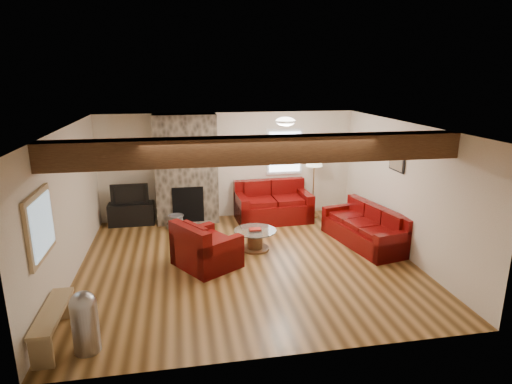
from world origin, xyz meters
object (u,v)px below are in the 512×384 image
armchair_red (207,244)px  tv_cabinet (132,214)px  coffee_table (255,240)px  television (130,193)px  sofa_three (364,226)px  floor_lamp (314,164)px  loveseat (273,202)px

armchair_red → tv_cabinet: (-1.55, 2.51, -0.16)m
tv_cabinet → armchair_red: bearing=-58.3°
coffee_table → tv_cabinet: tv_cabinet is taller
television → tv_cabinet: bearing=0.0°
sofa_three → armchair_red: bearing=-93.5°
armchair_red → floor_lamp: size_ratio=0.67×
loveseat → floor_lamp: bearing=3.3°
television → floor_lamp: size_ratio=0.54×
coffee_table → floor_lamp: size_ratio=0.54×
sofa_three → coffee_table: (-2.23, 0.10, -0.18)m
floor_lamp → sofa_three: bearing=-74.9°
sofa_three → floor_lamp: size_ratio=1.29×
tv_cabinet → coffee_table: bearing=-37.6°
sofa_three → floor_lamp: floor_lamp is taller
loveseat → tv_cabinet: (-3.26, 0.30, -0.20)m
tv_cabinet → sofa_three: bearing=-23.2°
sofa_three → loveseat: (-1.51, 1.75, 0.07)m
armchair_red → sofa_three: bearing=-114.5°
loveseat → coffee_table: loveseat is taller
loveseat → coffee_table: bearing=-116.5°
sofa_three → floor_lamp: 2.13m
loveseat → tv_cabinet: size_ratio=1.69×
sofa_three → tv_cabinet: sofa_three is taller
coffee_table → floor_lamp: floor_lamp is taller
coffee_table → floor_lamp: 2.70m
armchair_red → tv_cabinet: size_ratio=1.02×
tv_cabinet → television: 0.49m
coffee_table → television: bearing=142.4°
armchair_red → tv_cabinet: armchair_red is taller
sofa_three → television: 5.20m
armchair_red → coffee_table: armchair_red is taller
armchair_red → coffee_table: 1.15m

